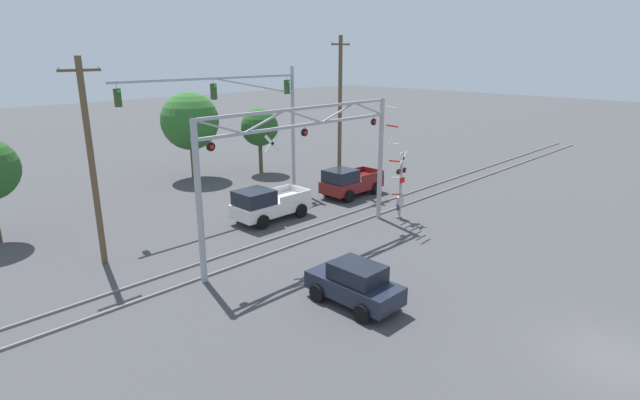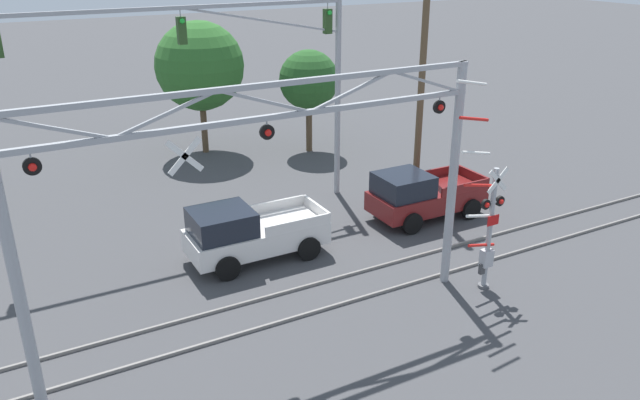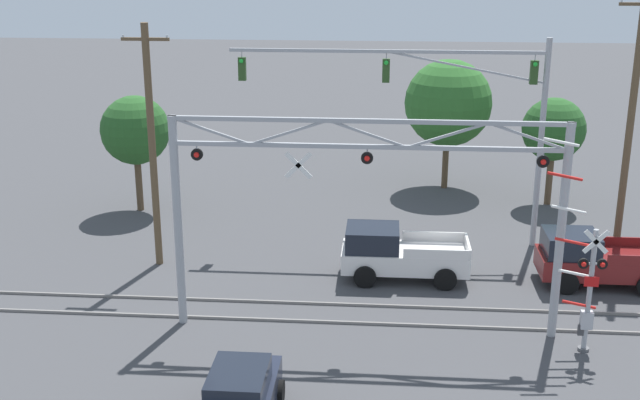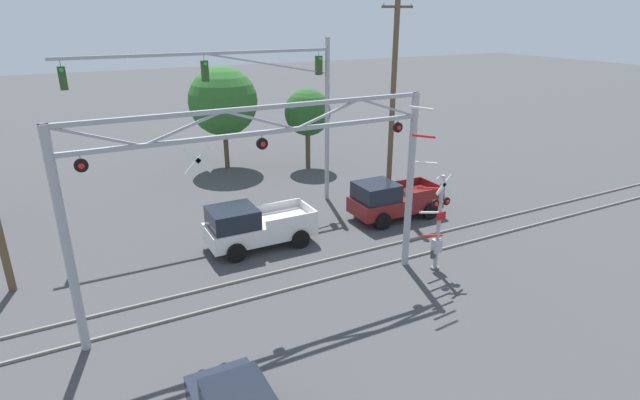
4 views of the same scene
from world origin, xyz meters
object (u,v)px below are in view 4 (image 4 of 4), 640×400
Objects in this scene: pickup_truck_lead at (254,226)px; crossing_signal_mast at (436,220)px; traffic_signal_span at (271,94)px; utility_pole_right at (393,101)px; background_tree_beyond_span at (308,113)px; crossing_gantry at (263,179)px; background_tree_far_right_verge at (223,101)px; pickup_truck_following at (391,200)px.

crossing_signal_mast is at bearing -43.39° from pickup_truck_lead.
traffic_signal_span is 6.36m from utility_pole_right.
crossing_gantry is at bearing -121.10° from background_tree_beyond_span.
background_tree_far_right_verge is (-6.10, 10.09, -1.02)m from utility_pole_right.
background_tree_beyond_span is (7.51, 9.89, 2.73)m from pickup_truck_lead.
utility_pole_right reaches higher than background_tree_beyond_span.
pickup_truck_following is at bearing -0.11° from pickup_truck_lead.
pickup_truck_following is at bearing 27.50° from crossing_gantry.
background_tree_far_right_verge is at bearing 153.54° from background_tree_beyond_span.
crossing_signal_mast is at bearing -111.99° from utility_pole_right.
utility_pole_right reaches higher than pickup_truck_lead.
crossing_gantry is at bearing -104.22° from pickup_truck_lead.
background_tree_far_right_verge is at bearing 110.82° from pickup_truck_following.
utility_pole_right is at bearing 57.82° from pickup_truck_following.
background_tree_far_right_verge is at bearing 77.96° from pickup_truck_lead.
pickup_truck_lead is (1.12, 4.40, -3.64)m from crossing_gantry.
crossing_signal_mast is at bearing -7.98° from crossing_gantry.
pickup_truck_following is 5.22m from utility_pole_right.
pickup_truck_lead is at bearing 75.78° from crossing_gantry.
traffic_signal_span reaches higher than pickup_truck_following.
pickup_truck_following is 0.69× the size of background_tree_far_right_verge.
background_tree_far_right_verge reaches higher than pickup_truck_lead.
traffic_signal_span reaches higher than background_tree_far_right_verge.
background_tree_beyond_span is at bearing 58.90° from crossing_gantry.
traffic_signal_span is at bearing 107.89° from crossing_signal_mast.
pickup_truck_lead is at bearing -102.04° from background_tree_far_right_verge.
traffic_signal_span reaches higher than crossing_gantry.
traffic_signal_span is at bearing 139.31° from pickup_truck_following.
background_tree_beyond_span is (1.84, 15.24, 1.52)m from crossing_signal_mast.
traffic_signal_span reaches higher than background_tree_beyond_span.
background_tree_beyond_span is at bearing 83.11° from crossing_signal_mast.
pickup_truck_following is at bearing -69.18° from background_tree_far_right_verge.
traffic_signal_span is 1.20× the size of utility_pole_right.
pickup_truck_lead is (-2.64, -4.00, -5.08)m from traffic_signal_span.
pickup_truck_lead is at bearing -127.20° from background_tree_beyond_span.
background_tree_far_right_verge is at bearing 77.38° from crossing_gantry.
background_tree_far_right_verge is (-4.88, 2.43, 0.75)m from background_tree_beyond_span.
traffic_signal_span is at bearing 56.57° from pickup_truck_lead.
traffic_signal_span is 2.44× the size of background_tree_beyond_span.
background_tree_far_right_verge reaches higher than background_tree_beyond_span.
crossing_gantry reaches higher than background_tree_beyond_span.
pickup_truck_lead is 12.71m from background_tree_beyond_span.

